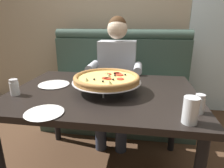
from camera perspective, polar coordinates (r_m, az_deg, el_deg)
name	(u,v)px	position (r m, az deg, el deg)	size (l,w,h in m)	color
back_wall_with_window	(125,8)	(2.82, 3.74, 21.70)	(6.00, 0.12, 2.80)	tan
booth_bench	(119,91)	(2.40, 1.99, -1.97)	(1.72, 0.78, 1.13)	#384C42
dining_table	(103,101)	(1.43, -2.54, -4.99)	(1.32, 0.96, 0.74)	black
diner_main	(116,72)	(2.05, 1.25, 3.71)	(0.54, 0.64, 1.27)	#2D3342
pizza	(107,79)	(1.35, -1.60, 1.58)	(0.49, 0.49, 0.13)	silver
shaker_oregano	(15,88)	(1.46, -26.94, -1.15)	(0.06, 0.06, 0.11)	white
shaker_parmesan	(199,105)	(1.15, 24.46, -5.75)	(0.05, 0.05, 0.11)	white
plate_near_left	(54,84)	(1.58, -16.85, 0.10)	(0.24, 0.24, 0.02)	white
plate_near_right	(44,112)	(1.12, -19.49, -7.75)	(0.21, 0.21, 0.02)	white
drinking_glass	(190,112)	(1.01, 22.21, -7.71)	(0.08, 0.08, 0.13)	silver
patio_chair	(203,66)	(3.53, 25.43, 4.95)	(0.43, 0.43, 0.86)	black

